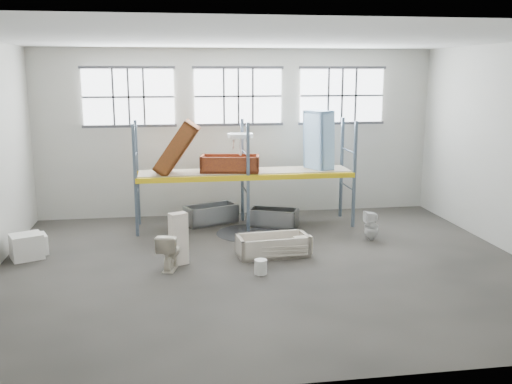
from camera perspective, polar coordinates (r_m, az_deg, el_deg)
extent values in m
cube|color=#4E4942|center=(13.05, 1.02, -7.60)|extent=(12.00, 10.00, 0.10)
cube|color=silver|center=(12.32, 1.11, 15.36)|extent=(12.00, 10.00, 0.10)
cube|color=#B2B0A4|center=(17.39, -1.81, 5.95)|extent=(12.00, 0.10, 5.00)
cube|color=#A2A196|center=(7.60, 7.64, -2.01)|extent=(12.00, 0.10, 5.00)
cube|color=white|center=(17.10, -12.63, 9.27)|extent=(2.60, 0.04, 1.60)
cube|color=white|center=(17.20, -1.79, 9.56)|extent=(2.60, 0.04, 1.60)
cube|color=white|center=(17.88, 8.58, 9.53)|extent=(2.60, 0.04, 1.60)
cube|color=slate|center=(15.30, -12.00, 1.08)|extent=(0.08, 0.08, 3.00)
cube|color=slate|center=(16.48, -11.79, 1.86)|extent=(0.08, 0.08, 3.00)
cube|color=slate|center=(15.42, -0.80, 1.43)|extent=(0.08, 0.08, 3.00)
cube|color=slate|center=(16.59, -1.38, 2.18)|extent=(0.08, 0.08, 3.00)
cube|color=slate|center=(16.11, 9.83, 1.71)|extent=(0.08, 0.08, 3.00)
cube|color=slate|center=(17.24, 8.56, 2.42)|extent=(0.08, 0.08, 3.00)
cube|color=yellow|center=(15.42, -0.80, 1.43)|extent=(6.00, 0.10, 0.14)
cube|color=yellow|center=(16.59, -1.38, 2.18)|extent=(6.00, 0.10, 0.14)
cube|color=gray|center=(15.99, -1.10, 2.10)|extent=(5.90, 1.10, 0.03)
cylinder|color=black|center=(15.58, -0.68, -4.13)|extent=(1.80, 1.80, 0.00)
cube|color=beige|center=(13.64, 4.71, -5.31)|extent=(0.46, 0.26, 0.42)
imported|color=beige|center=(13.67, 2.01, -5.77)|extent=(0.48, 0.48, 0.14)
imported|color=#F0E4CB|center=(12.88, -8.61, -5.81)|extent=(0.67, 0.91, 0.84)
cube|color=#F1E1CF|center=(13.08, -7.76, -4.66)|extent=(0.46, 0.39, 1.20)
imported|color=white|center=(15.16, 11.47, -3.32)|extent=(0.38, 0.37, 0.78)
imported|color=white|center=(15.72, -1.57, 3.82)|extent=(0.72, 0.57, 0.62)
cylinder|color=silver|center=(12.48, 0.47, -7.50)|extent=(0.32, 0.32, 0.32)
cube|color=white|center=(14.47, -21.98, -5.07)|extent=(0.87, 0.82, 0.59)
cube|color=silver|center=(14.79, -21.31, -4.91)|extent=(0.72, 0.72, 0.47)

